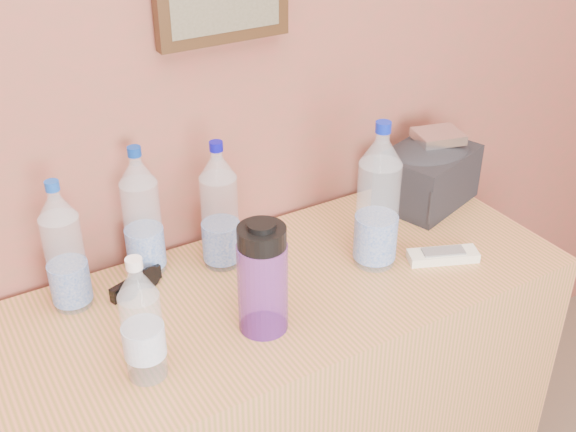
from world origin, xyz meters
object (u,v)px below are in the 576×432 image
object	(u,v)px
dresser	(287,414)
pet_small	(142,326)
pet_large_d	(378,204)
ac_remote	(443,256)
pet_large_a	(65,252)
sunglasses	(136,283)
toiletry_bag	(428,173)
pet_large_c	(220,212)
pet_large_b	(142,218)
nalgene_bottle	(263,278)
foil_packet	(438,136)

from	to	relation	value
dresser	pet_small	distance (m)	0.64
pet_large_d	ac_remote	size ratio (longest dim) A/B	2.15
pet_large_a	sunglasses	world-z (taller)	pet_large_a
pet_large_a	toiletry_bag	world-z (taller)	pet_large_a
pet_large_d	pet_large_c	bearing A→B (deg)	149.82
pet_large_b	pet_large_d	world-z (taller)	pet_large_d
pet_small	nalgene_bottle	distance (m)	0.25
nalgene_bottle	ac_remote	bearing A→B (deg)	-0.36
pet_large_c	nalgene_bottle	distance (m)	0.25
pet_large_d	foil_packet	xyz separation A→B (m)	(0.32, 0.17, 0.03)
nalgene_bottle	dresser	bearing A→B (deg)	40.57
sunglasses	foil_packet	world-z (taller)	foil_packet
pet_large_a	pet_large_d	distance (m)	0.68
pet_large_d	toiletry_bag	size ratio (longest dim) A/B	1.42
toiletry_bag	pet_large_c	bearing A→B (deg)	160.44
pet_large_a	pet_large_c	world-z (taller)	pet_large_c
pet_small	nalgene_bottle	world-z (taller)	pet_small
pet_large_b	toiletry_bag	size ratio (longest dim) A/B	1.24
pet_large_c	sunglasses	size ratio (longest dim) A/B	2.33
dresser	foil_packet	xyz separation A→B (m)	(0.54, 0.14, 0.58)
pet_small	pet_large_d	bearing A→B (deg)	8.16
ac_remote	foil_packet	world-z (taller)	foil_packet
dresser	nalgene_bottle	xyz separation A→B (m)	(-0.11, -0.10, 0.52)
pet_large_a	pet_large_c	xyz separation A→B (m)	(0.34, -0.02, 0.00)
pet_large_b	pet_large_d	xyz separation A→B (m)	(0.46, -0.24, 0.02)
pet_large_d	pet_small	size ratio (longest dim) A/B	1.35
nalgene_bottle	sunglasses	distance (m)	0.33
sunglasses	pet_large_c	bearing A→B (deg)	-19.22
pet_large_b	pet_large_d	size ratio (longest dim) A/B	0.87
pet_large_c	pet_large_d	size ratio (longest dim) A/B	0.88
pet_large_d	nalgene_bottle	xyz separation A→B (m)	(-0.33, -0.07, -0.03)
pet_large_b	pet_large_c	size ratio (longest dim) A/B	1.00
pet_large_c	foil_packet	size ratio (longest dim) A/B	2.64
pet_large_d	pet_large_a	bearing A→B (deg)	162.91
pet_large_b	nalgene_bottle	size ratio (longest dim) A/B	1.24
dresser	pet_large_a	bearing A→B (deg)	157.53
pet_large_a	pet_large_b	xyz separation A→B (m)	(0.18, 0.04, 0.00)
pet_large_b	toiletry_bag	xyz separation A→B (m)	(0.75, -0.08, -0.05)
pet_large_a	pet_large_b	bearing A→B (deg)	13.30
sunglasses	pet_large_b	bearing A→B (deg)	32.27
pet_large_c	ac_remote	distance (m)	0.53
pet_large_a	toiletry_bag	distance (m)	0.94
pet_large_a	ac_remote	world-z (taller)	pet_large_a
foil_packet	ac_remote	bearing A→B (deg)	-125.53
dresser	pet_large_d	size ratio (longest dim) A/B	3.64
nalgene_bottle	sunglasses	xyz separation A→B (m)	(-0.18, 0.25, -0.10)
dresser	sunglasses	bearing A→B (deg)	152.17
pet_large_b	dresser	bearing A→B (deg)	-42.38
pet_large_c	foil_packet	world-z (taller)	pet_large_c
ac_remote	nalgene_bottle	bearing A→B (deg)	-157.63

